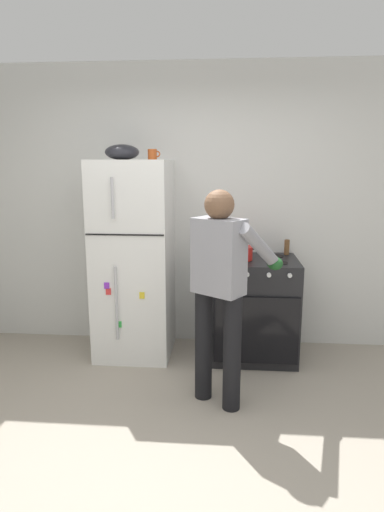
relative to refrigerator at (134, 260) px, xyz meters
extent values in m
plane|color=#9E9384|center=(0.53, -1.57, -0.90)|extent=(8.00, 8.00, 0.00)
cube|color=silver|center=(0.53, 0.38, 0.45)|extent=(6.00, 0.10, 2.70)
cube|color=white|center=(0.00, 0.00, 0.00)|extent=(0.68, 0.68, 1.80)
cube|color=black|center=(0.00, -0.34, 0.29)|extent=(0.67, 0.01, 0.01)
cylinder|color=#B7B7BC|center=(-0.08, -0.36, -0.31)|extent=(0.02, 0.02, 0.66)
cylinder|color=#B7B7BC|center=(-0.08, -0.36, 0.60)|extent=(0.02, 0.02, 0.34)
cube|color=red|center=(-0.16, -0.35, -0.21)|extent=(0.04, 0.01, 0.06)
cube|color=purple|center=(-0.17, -0.35, -0.16)|extent=(0.04, 0.01, 0.06)
cube|color=green|center=(-0.07, -0.35, -0.50)|extent=(0.04, 0.01, 0.06)
cube|color=yellow|center=(0.14, -0.35, -0.23)|extent=(0.04, 0.01, 0.06)
cube|color=black|center=(1.12, 0.00, -0.44)|extent=(0.76, 0.64, 0.93)
cube|color=black|center=(1.12, -0.32, -0.51)|extent=(0.53, 0.01, 0.33)
cylinder|color=black|center=(0.93, -0.14, 0.03)|extent=(0.17, 0.17, 0.01)
cylinder|color=black|center=(1.30, -0.14, 0.03)|extent=(0.17, 0.17, 0.01)
cylinder|color=black|center=(0.93, 0.14, 0.03)|extent=(0.17, 0.17, 0.01)
cylinder|color=black|center=(1.30, 0.14, 0.03)|extent=(0.17, 0.17, 0.01)
cylinder|color=silver|center=(0.86, -0.33, -0.03)|extent=(0.04, 0.03, 0.04)
cylinder|color=silver|center=(1.03, -0.33, -0.03)|extent=(0.04, 0.03, 0.04)
cylinder|color=silver|center=(1.21, -0.33, -0.03)|extent=(0.04, 0.03, 0.04)
cylinder|color=silver|center=(1.38, -0.33, -0.03)|extent=(0.04, 0.03, 0.04)
cube|color=black|center=(1.12, -0.33, -0.53)|extent=(0.72, 0.03, 0.59)
cylinder|color=black|center=(0.69, -0.79, -0.47)|extent=(0.13, 0.13, 0.86)
cylinder|color=black|center=(0.90, -0.94, -0.47)|extent=(0.13, 0.13, 0.86)
cube|color=gray|center=(0.80, -0.86, 0.23)|extent=(0.41, 0.37, 0.54)
sphere|color=brown|center=(0.80, -0.86, 0.59)|extent=(0.21, 0.21, 0.21)
sphere|color=#3A3A3A|center=(0.80, -0.86, 0.56)|extent=(0.15, 0.15, 0.15)
cylinder|color=gray|center=(0.76, -0.56, 0.29)|extent=(0.36, 0.47, 0.40)
cylinder|color=gray|center=(1.09, -0.79, 0.29)|extent=(0.36, 0.47, 0.40)
ellipsoid|color=#1E5123|center=(0.89, -0.37, 0.13)|extent=(0.12, 0.18, 0.10)
ellipsoid|color=#1E5123|center=(1.22, -0.60, 0.13)|extent=(0.12, 0.18, 0.10)
cylinder|color=red|center=(0.96, -0.05, 0.09)|extent=(0.26, 0.26, 0.12)
cube|color=black|center=(0.80, -0.05, 0.13)|extent=(0.05, 0.03, 0.02)
cube|color=black|center=(1.11, -0.05, 0.13)|extent=(0.05, 0.03, 0.02)
cylinder|color=#B24C1E|center=(0.18, 0.05, 0.95)|extent=(0.08, 0.08, 0.10)
torus|color=#B24C1E|center=(0.22, 0.05, 0.95)|extent=(0.06, 0.01, 0.06)
cylinder|color=brown|center=(1.42, 0.20, 0.10)|extent=(0.05, 0.05, 0.14)
ellipsoid|color=black|center=(-0.08, 0.00, 0.97)|extent=(0.30, 0.30, 0.14)
camera|label=1|loc=(0.85, -3.86, 0.86)|focal=30.43mm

